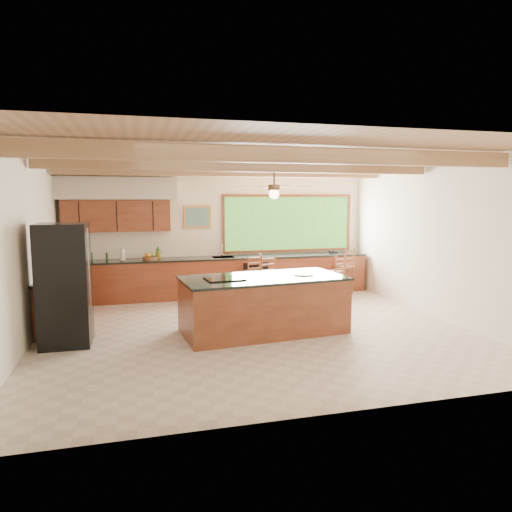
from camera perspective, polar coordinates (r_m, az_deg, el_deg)
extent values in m
plane|color=beige|center=(8.08, -0.20, -9.19)|extent=(7.20, 7.20, 0.00)
cube|color=white|center=(10.95, -4.47, 3.10)|extent=(7.20, 0.04, 3.00)
cube|color=white|center=(4.74, 9.70, -2.38)|extent=(7.20, 0.04, 3.00)
cube|color=white|center=(7.72, -27.03, 0.61)|extent=(0.04, 6.50, 3.00)
cube|color=white|center=(9.36, 21.67, 1.91)|extent=(0.04, 6.50, 3.00)
cube|color=#9B6D4D|center=(7.78, -0.21, 12.51)|extent=(7.20, 6.50, 0.04)
cube|color=#A27351|center=(6.24, 3.56, 12.52)|extent=(7.10, 0.15, 0.22)
cube|color=#A27351|center=(8.26, -1.09, 11.23)|extent=(7.10, 0.15, 0.22)
cube|color=#A27351|center=(10.01, -3.56, 10.51)|extent=(7.10, 0.15, 0.22)
cube|color=brown|center=(10.58, -16.98, 4.83)|extent=(2.30, 0.35, 0.70)
cube|color=beige|center=(10.50, -17.11, 8.09)|extent=(2.60, 0.50, 0.48)
cylinder|color=#FFEABF|center=(10.55, -20.89, 6.68)|extent=(0.10, 0.10, 0.01)
cylinder|color=#FFEABF|center=(10.50, -13.22, 6.96)|extent=(0.10, 0.10, 0.01)
cube|color=#5FAA3C|center=(11.34, 4.05, 4.10)|extent=(3.20, 0.04, 1.30)
cube|color=#BA7C39|center=(10.82, -7.34, 4.87)|extent=(0.64, 0.03, 0.54)
cube|color=#41765B|center=(10.80, -7.33, 4.86)|extent=(0.54, 0.01, 0.44)
cube|color=brown|center=(10.75, -4.09, -2.67)|extent=(7.00, 0.65, 0.88)
cube|color=black|center=(10.68, -4.12, -0.24)|extent=(7.04, 0.69, 0.04)
cube|color=brown|center=(9.14, -22.77, -4.99)|extent=(0.65, 2.35, 0.88)
cube|color=black|center=(9.06, -22.91, -2.14)|extent=(0.69, 2.39, 0.04)
cube|color=black|center=(10.59, -0.03, -2.92)|extent=(0.60, 0.02, 0.78)
cube|color=silver|center=(10.68, -4.12, -0.21)|extent=(0.50, 0.38, 0.03)
cylinder|color=silver|center=(10.86, -4.32, 0.78)|extent=(0.03, 0.03, 0.30)
cylinder|color=silver|center=(10.75, -4.23, 1.41)|extent=(0.03, 0.20, 0.03)
cylinder|color=silver|center=(10.41, -16.34, 0.10)|extent=(0.10, 0.10, 0.25)
cylinder|color=#1E3D18|center=(10.57, -19.88, -0.10)|extent=(0.05, 0.05, 0.19)
cylinder|color=#1E3D18|center=(10.53, -18.15, -0.09)|extent=(0.05, 0.05, 0.18)
cube|color=black|center=(11.51, 9.64, 0.51)|extent=(0.21, 0.18, 0.08)
cube|color=brown|center=(7.85, 0.94, -6.22)|extent=(2.82, 1.52, 0.92)
cube|color=black|center=(7.75, 0.94, -2.77)|extent=(2.87, 1.56, 0.04)
cube|color=black|center=(7.52, -3.97, -2.85)|extent=(0.65, 0.54, 0.02)
cylinder|color=silver|center=(7.99, 5.96, -2.30)|extent=(0.33, 0.33, 0.02)
cube|color=black|center=(7.67, -22.82, -3.34)|extent=(0.75, 0.73, 1.90)
cube|color=silver|center=(7.63, -20.06, -3.27)|extent=(0.02, 0.05, 1.75)
cube|color=brown|center=(10.39, -0.68, -1.91)|extent=(0.46, 0.46, 0.04)
cylinder|color=brown|center=(10.27, -1.29, -3.87)|extent=(0.04, 0.04, 0.62)
cylinder|color=brown|center=(10.34, 0.32, -3.79)|extent=(0.04, 0.04, 0.62)
cylinder|color=brown|center=(10.55, -1.66, -3.57)|extent=(0.04, 0.04, 0.62)
cylinder|color=brown|center=(10.62, -0.09, -3.50)|extent=(0.04, 0.04, 0.62)
cube|color=brown|center=(10.02, 1.14, -2.14)|extent=(0.43, 0.43, 0.04)
cylinder|color=brown|center=(9.89, 0.52, -4.24)|extent=(0.04, 0.04, 0.63)
cylinder|color=brown|center=(9.98, 2.23, -4.15)|extent=(0.04, 0.04, 0.63)
cylinder|color=brown|center=(10.18, 0.07, -3.91)|extent=(0.04, 0.04, 0.63)
cylinder|color=brown|center=(10.27, 1.73, -3.83)|extent=(0.04, 0.04, 0.63)
cube|color=brown|center=(10.77, 9.83, -1.91)|extent=(0.46, 0.46, 0.04)
cylinder|color=brown|center=(10.64, 9.43, -3.69)|extent=(0.03, 0.03, 0.58)
cylinder|color=brown|center=(10.75, 10.78, -3.60)|extent=(0.03, 0.03, 0.58)
cylinder|color=brown|center=(10.89, 8.83, -3.42)|extent=(0.03, 0.03, 0.58)
cylinder|color=brown|center=(11.00, 10.16, -3.34)|extent=(0.03, 0.03, 0.58)
cube|color=brown|center=(11.17, 10.92, -1.26)|extent=(0.52, 0.52, 0.04)
cylinder|color=brown|center=(11.02, 10.50, -3.16)|extent=(0.04, 0.04, 0.64)
cylinder|color=brown|center=(11.15, 11.95, -3.07)|extent=(0.04, 0.04, 0.64)
cylinder|color=brown|center=(11.30, 9.83, -2.89)|extent=(0.04, 0.04, 0.64)
cylinder|color=brown|center=(11.43, 11.25, -2.81)|extent=(0.04, 0.04, 0.64)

